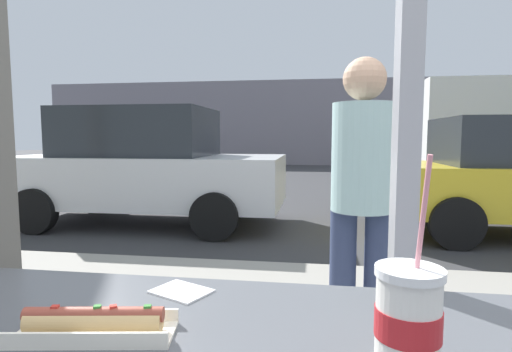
# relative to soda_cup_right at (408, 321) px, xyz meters

# --- Properties ---
(ground_plane) EXTENTS (60.00, 60.00, 0.00)m
(ground_plane) POSITION_rel_soda_cup_right_xyz_m (0.07, 8.31, -1.09)
(ground_plane) COLOR #38383A
(sidewalk_strip) EXTENTS (16.00, 2.80, 0.12)m
(sidewalk_strip) POSITION_rel_soda_cup_right_xyz_m (0.07, 1.91, -1.03)
(sidewalk_strip) COLOR #9E998E
(sidewalk_strip) RESTS_ON ground
(building_facade_far) EXTENTS (28.00, 1.20, 4.10)m
(building_facade_far) POSITION_rel_soda_cup_right_xyz_m (0.07, 19.80, 0.96)
(building_facade_far) COLOR gray
(building_facade_far) RESTS_ON ground
(soda_cup_right) EXTENTS (0.09, 0.09, 0.32)m
(soda_cup_right) POSITION_rel_soda_cup_right_xyz_m (0.00, 0.00, 0.00)
(soda_cup_right) COLOR silver
(soda_cup_right) RESTS_ON window_counter
(hotdog_tray_near) EXTENTS (0.28, 0.14, 0.05)m
(hotdog_tray_near) POSITION_rel_soda_cup_right_xyz_m (-0.50, 0.05, -0.06)
(hotdog_tray_near) COLOR silver
(hotdog_tray_near) RESTS_ON window_counter
(napkin_wrapper) EXTENTS (0.15, 0.13, 0.00)m
(napkin_wrapper) POSITION_rel_soda_cup_right_xyz_m (-0.42, 0.26, -0.08)
(napkin_wrapper) COLOR white
(napkin_wrapper) RESTS_ON window_counter
(parked_car_white) EXTENTS (4.16, 1.97, 1.79)m
(parked_car_white) POSITION_rel_soda_cup_right_xyz_m (-2.76, 5.39, -0.20)
(parked_car_white) COLOR silver
(parked_car_white) RESTS_ON ground
(pedestrian) EXTENTS (0.32, 0.32, 1.63)m
(pedestrian) POSITION_rel_soda_cup_right_xyz_m (0.11, 1.59, -0.04)
(pedestrian) COLOR navy
(pedestrian) RESTS_ON sidewalk_strip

